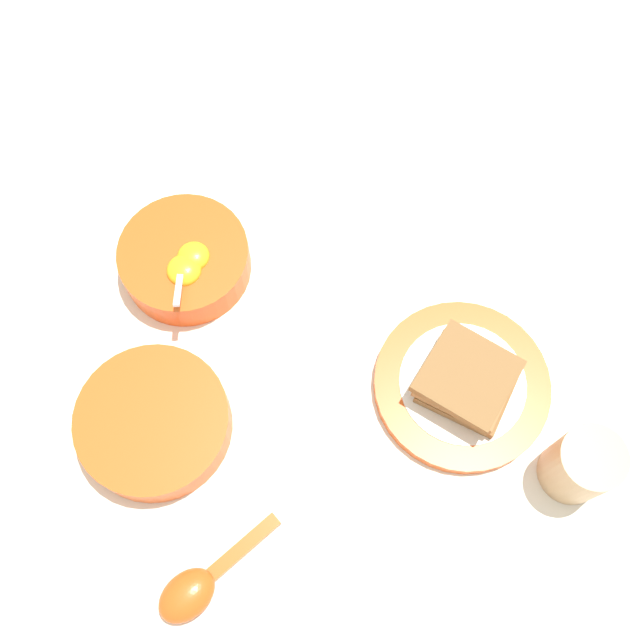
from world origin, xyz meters
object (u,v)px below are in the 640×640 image
at_px(toast_sandwich, 467,380).
at_px(drinking_cup, 582,465).
at_px(soup_spoon, 197,587).
at_px(congee_bowl, 155,426).
at_px(toast_plate, 462,385).
at_px(egg_bowl, 185,259).

height_order(toast_sandwich, drinking_cup, drinking_cup).
xyz_separation_m(soup_spoon, congee_bowl, (0.01, 0.17, 0.01)).
bearing_deg(congee_bowl, toast_plate, -12.36).
bearing_deg(soup_spoon, drinking_cup, -4.29).
bearing_deg(toast_plate, soup_spoon, -163.80).
bearing_deg(drinking_cup, congee_bowl, 153.20).
height_order(toast_plate, toast_sandwich, toast_sandwich).
relative_size(soup_spoon, drinking_cup, 1.71).
relative_size(congee_bowl, drinking_cup, 1.90).
relative_size(toast_sandwich, congee_bowl, 0.81).
height_order(egg_bowl, drinking_cup, drinking_cup).
bearing_deg(congee_bowl, egg_bowl, 63.51).
bearing_deg(soup_spoon, toast_sandwich, 15.68).
relative_size(egg_bowl, drinking_cup, 1.78).
relative_size(egg_bowl, soup_spoon, 1.04).
bearing_deg(toast_plate, egg_bowl, 134.06).
xyz_separation_m(toast_sandwich, congee_bowl, (-0.33, 0.08, -0.01)).
bearing_deg(toast_sandwich, toast_plate, 85.90).
distance_m(toast_sandwich, congee_bowl, 0.34).
distance_m(egg_bowl, toast_sandwich, 0.35).
height_order(toast_plate, drinking_cup, drinking_cup).
height_order(egg_bowl, toast_sandwich, egg_bowl).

